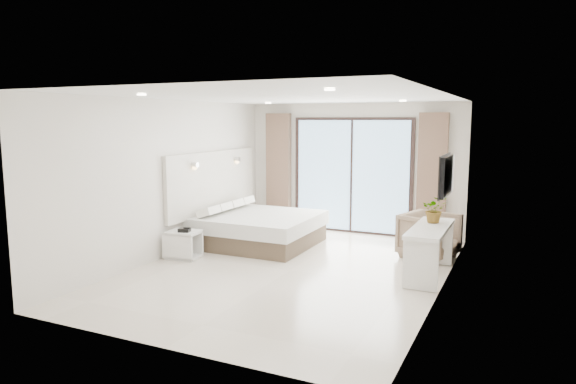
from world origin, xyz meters
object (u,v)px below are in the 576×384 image
Objects in this scene: bed at (258,229)px; nightstand at (184,245)px; console_desk at (430,240)px; armchair at (430,233)px.

bed is 1.58m from nightstand.
nightstand is at bearing -169.75° from console_desk.
bed is 3.39m from console_desk.
console_desk is (3.99, 0.72, 0.32)m from nightstand.
console_desk reaches higher than nightstand.
nightstand is 0.66× the size of armchair.
console_desk is 1.87× the size of armchair.
armchair is (3.80, 1.82, 0.19)m from nightstand.
armchair reaches higher than bed.
console_desk is 1.12m from armchair.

